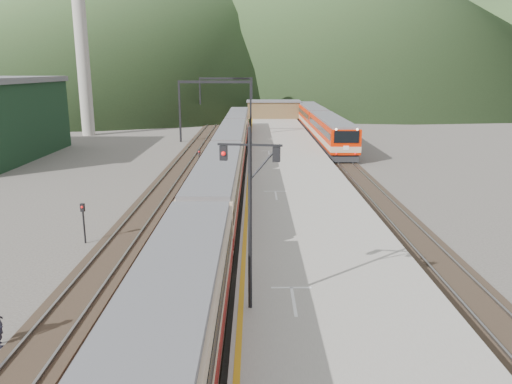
{
  "coord_description": "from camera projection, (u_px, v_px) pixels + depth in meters",
  "views": [
    {
      "loc": [
        2.37,
        -10.99,
        9.38
      ],
      "look_at": [
        2.43,
        18.95,
        2.0
      ],
      "focal_mm": 35.0,
      "sensor_mm": 36.0,
      "label": 1
    }
  ],
  "objects": [
    {
      "name": "short_signal_c",
      "position": [
        83.0,
        218.0,
        27.32
      ],
      "size": [
        0.24,
        0.19,
        2.27
      ],
      "color": "black",
      "rests_on": "ground"
    },
    {
      "name": "gantry_far",
      "position": [
        226.0,
        91.0,
        89.24
      ],
      "size": [
        9.55,
        0.25,
        8.0
      ],
      "color": "black",
      "rests_on": "ground"
    },
    {
      "name": "smokestack",
      "position": [
        80.0,
        28.0,
        69.48
      ],
      "size": [
        1.8,
        1.8,
        30.0
      ],
      "primitive_type": "cylinder",
      "color": "#9E998E",
      "rests_on": "ground"
    },
    {
      "name": "hill_a",
      "position": [
        144.0,
        14.0,
        190.13
      ],
      "size": [
        180.0,
        180.0,
        60.0
      ],
      "primitive_type": "cone",
      "color": "#2F4424",
      "rests_on": "ground"
    },
    {
      "name": "hill_c",
      "position": [
        509.0,
        31.0,
        211.04
      ],
      "size": [
        160.0,
        160.0,
        50.0
      ],
      "primitive_type": "cone",
      "color": "#2F4424",
      "rests_on": "ground"
    },
    {
      "name": "short_signal_a",
      "position": [
        107.0,
        344.0,
        14.8
      ],
      "size": [
        0.25,
        0.21,
        2.27
      ],
      "color": "black",
      "rests_on": "ground"
    },
    {
      "name": "platform",
      "position": [
        287.0,
        161.0,
        49.7
      ],
      "size": [
        8.0,
        100.0,
        1.0
      ],
      "primitive_type": "cube",
      "color": "gray",
      "rests_on": "ground"
    },
    {
      "name": "track_far",
      "position": [
        184.0,
        162.0,
        51.72
      ],
      "size": [
        2.6,
        200.0,
        0.23
      ],
      "color": "black",
      "rests_on": "ground"
    },
    {
      "name": "second_train",
      "position": [
        320.0,
        123.0,
        70.07
      ],
      "size": [
        3.06,
        41.63,
        3.73
      ],
      "color": "red",
      "rests_on": "track_second"
    },
    {
      "name": "signal_mast",
      "position": [
        250.0,
        201.0,
        17.1
      ],
      "size": [
        2.18,
        0.5,
        6.53
      ],
      "color": "black",
      "rests_on": "platform"
    },
    {
      "name": "short_signal_b",
      "position": [
        199.0,
        158.0,
        45.57
      ],
      "size": [
        0.27,
        0.23,
        2.27
      ],
      "color": "black",
      "rests_on": "ground"
    },
    {
      "name": "track_main",
      "position": [
        232.0,
        162.0,
        51.73
      ],
      "size": [
        2.6,
        200.0,
        0.23
      ],
      "color": "black",
      "rests_on": "ground"
    },
    {
      "name": "hill_d",
      "position": [
        0.0,
        30.0,
        239.13
      ],
      "size": [
        200.0,
        200.0,
        55.0
      ],
      "primitive_type": "cone",
      "color": "#2F4424",
      "rests_on": "ground"
    },
    {
      "name": "track_second",
      "position": [
        343.0,
        162.0,
        51.75
      ],
      "size": [
        2.6,
        200.0,
        0.23
      ],
      "color": "black",
      "rests_on": "ground"
    },
    {
      "name": "gantry_near",
      "position": [
        215.0,
        99.0,
        64.97
      ],
      "size": [
        9.55,
        0.25,
        8.0
      ],
      "color": "black",
      "rests_on": "ground"
    },
    {
      "name": "main_train",
      "position": [
        226.0,
        163.0,
        40.82
      ],
      "size": [
        2.71,
        74.42,
        3.31
      ],
      "color": "tan",
      "rests_on": "track_main"
    },
    {
      "name": "station_shed",
      "position": [
        273.0,
        109.0,
        88.04
      ],
      "size": [
        9.4,
        4.4,
        3.1
      ],
      "color": "brown",
      "rests_on": "platform"
    },
    {
      "name": "hill_b",
      "position": [
        315.0,
        6.0,
        227.31
      ],
      "size": [
        220.0,
        220.0,
        75.0
      ],
      "primitive_type": "cone",
      "color": "#2F4424",
      "rests_on": "ground"
    }
  ]
}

